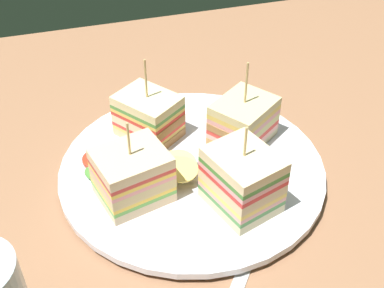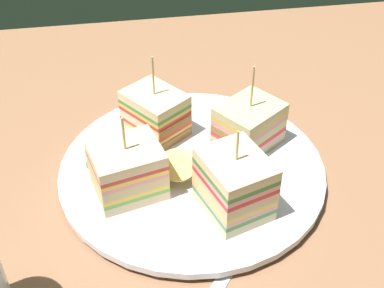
{
  "view_description": "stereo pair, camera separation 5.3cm",
  "coord_description": "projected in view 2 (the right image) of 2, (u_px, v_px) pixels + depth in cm",
  "views": [
    {
      "loc": [
        12.26,
        39.58,
        37.8
      ],
      "look_at": [
        0.0,
        0.0,
        4.42
      ],
      "focal_mm": 46.97,
      "sensor_mm": 36.0,
      "label": 1
    },
    {
      "loc": [
        7.09,
        40.82,
        37.8
      ],
      "look_at": [
        0.0,
        0.0,
        4.42
      ],
      "focal_mm": 46.97,
      "sensor_mm": 36.0,
      "label": 2
    }
  ],
  "objects": [
    {
      "name": "sandwich_wedge_3",
      "position": [
        249.0,
        125.0,
        0.57
      ],
      "size": [
        8.75,
        8.41,
        10.09
      ],
      "rotation": [
        0.0,
        0.0,
        13.17
      ],
      "color": "beige",
      "rests_on": "plate"
    },
    {
      "name": "plate",
      "position": [
        192.0,
        169.0,
        0.55
      ],
      "size": [
        28.99,
        28.99,
        1.42
      ],
      "color": "white",
      "rests_on": "ground_plane"
    },
    {
      "name": "ground_plane",
      "position": [
        192.0,
        181.0,
        0.57
      ],
      "size": [
        113.38,
        81.78,
        1.8
      ],
      "primitive_type": "cube",
      "color": "#926446"
    },
    {
      "name": "sandwich_wedge_0",
      "position": [
        155.0,
        113.0,
        0.58
      ],
      "size": [
        8.19,
        8.57,
        9.98
      ],
      "rotation": [
        0.0,
        0.0,
        8.48
      ],
      "color": "#D0C187",
      "rests_on": "plate"
    },
    {
      "name": "chip_pile",
      "position": [
        176.0,
        165.0,
        0.54
      ],
      "size": [
        5.24,
        6.54,
        1.86
      ],
      "color": "#E0C46A",
      "rests_on": "plate"
    },
    {
      "name": "salad_garnish",
      "position": [
        106.0,
        162.0,
        0.55
      ],
      "size": [
        6.24,
        6.4,
        1.37
      ],
      "color": "#4C8B39",
      "rests_on": "plate"
    },
    {
      "name": "sandwich_wedge_1",
      "position": [
        128.0,
        170.0,
        0.5
      ],
      "size": [
        8.02,
        7.27,
        9.24
      ],
      "rotation": [
        0.0,
        0.0,
        9.66
      ],
      "color": "beige",
      "rests_on": "plate"
    },
    {
      "name": "spoon",
      "position": [
        223.0,
        277.0,
        0.45
      ],
      "size": [
        11.61,
        13.68,
        1.0
      ],
      "rotation": [
        0.0,
        0.0,
        4.03
      ],
      "color": "silver",
      "rests_on": "ground_plane"
    },
    {
      "name": "sandwich_wedge_2",
      "position": [
        234.0,
        184.0,
        0.48
      ],
      "size": [
        7.44,
        8.22,
        9.55
      ],
      "rotation": [
        0.0,
        0.0,
        11.3
      ],
      "color": "beige",
      "rests_on": "plate"
    }
  ]
}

